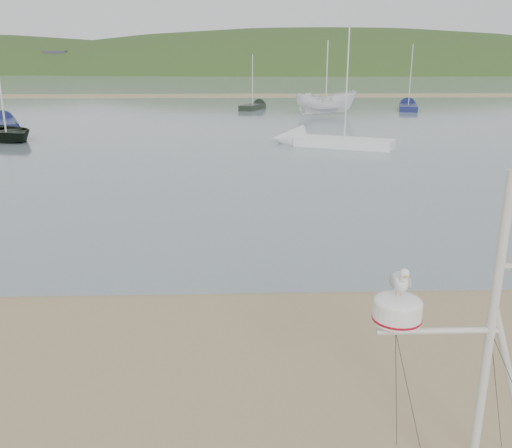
{
  "coord_description": "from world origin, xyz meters",
  "views": [
    {
      "loc": [
        1.79,
        -6.38,
        4.66
      ],
      "look_at": [
        2.04,
        1.0,
        2.42
      ],
      "focal_mm": 38.0,
      "sensor_mm": 36.0,
      "label": 1
    }
  ],
  "objects_px": {
    "boat_white": "(327,84)",
    "sailboat_blue_near": "(3,122)",
    "sailboat_dark_mid": "(257,106)",
    "sailboat_blue_far": "(408,106)",
    "boat_dark": "(1,97)",
    "mast_rig": "(474,425)",
    "sailboat_white_near": "(312,141)"
  },
  "relations": [
    {
      "from": "boat_white",
      "to": "sailboat_blue_far",
      "type": "height_order",
      "value": "sailboat_blue_far"
    },
    {
      "from": "sailboat_blue_far",
      "to": "mast_rig",
      "type": "bearing_deg",
      "value": -106.33
    },
    {
      "from": "sailboat_blue_far",
      "to": "sailboat_dark_mid",
      "type": "distance_m",
      "value": 15.14
    },
    {
      "from": "mast_rig",
      "to": "sailboat_dark_mid",
      "type": "xyz_separation_m",
      "value": [
        -0.39,
        50.94,
        -0.79
      ]
    },
    {
      "from": "sailboat_white_near",
      "to": "sailboat_blue_near",
      "type": "height_order",
      "value": "sailboat_white_near"
    },
    {
      "from": "sailboat_blue_near",
      "to": "sailboat_dark_mid",
      "type": "height_order",
      "value": "sailboat_blue_near"
    },
    {
      "from": "boat_dark",
      "to": "sailboat_blue_near",
      "type": "height_order",
      "value": "sailboat_blue_near"
    },
    {
      "from": "sailboat_white_near",
      "to": "mast_rig",
      "type": "bearing_deg",
      "value": -94.05
    },
    {
      "from": "sailboat_dark_mid",
      "to": "sailboat_blue_far",
      "type": "bearing_deg",
      "value": -2.48
    },
    {
      "from": "boat_white",
      "to": "sailboat_blue_near",
      "type": "xyz_separation_m",
      "value": [
        -25.24,
        -7.37,
        -2.43
      ]
    },
    {
      "from": "boat_white",
      "to": "sailboat_blue_far",
      "type": "relative_size",
      "value": 0.78
    },
    {
      "from": "sailboat_white_near",
      "to": "sailboat_blue_far",
      "type": "bearing_deg",
      "value": 61.96
    },
    {
      "from": "sailboat_blue_near",
      "to": "sailboat_blue_far",
      "type": "bearing_deg",
      "value": 21.48
    },
    {
      "from": "mast_rig",
      "to": "sailboat_dark_mid",
      "type": "height_order",
      "value": "sailboat_dark_mid"
    },
    {
      "from": "boat_dark",
      "to": "boat_white",
      "type": "height_order",
      "value": "boat_white"
    },
    {
      "from": "mast_rig",
      "to": "sailboat_blue_near",
      "type": "distance_m",
      "value": 41.7
    },
    {
      "from": "mast_rig",
      "to": "boat_dark",
      "type": "distance_m",
      "value": 33.01
    },
    {
      "from": "mast_rig",
      "to": "sailboat_dark_mid",
      "type": "distance_m",
      "value": 50.95
    },
    {
      "from": "boat_white",
      "to": "sailboat_blue_near",
      "type": "distance_m",
      "value": 26.4
    },
    {
      "from": "boat_white",
      "to": "sailboat_white_near",
      "type": "relative_size",
      "value": 0.76
    },
    {
      "from": "boat_dark",
      "to": "sailboat_blue_far",
      "type": "bearing_deg",
      "value": -7.32
    },
    {
      "from": "mast_rig",
      "to": "sailboat_blue_far",
      "type": "relative_size",
      "value": 0.66
    },
    {
      "from": "mast_rig",
      "to": "sailboat_dark_mid",
      "type": "bearing_deg",
      "value": 90.44
    },
    {
      "from": "boat_dark",
      "to": "sailboat_blue_far",
      "type": "xyz_separation_m",
      "value": [
        31.06,
        21.63,
        -2.31
      ]
    },
    {
      "from": "sailboat_blue_far",
      "to": "sailboat_blue_near",
      "type": "relative_size",
      "value": 1.02
    },
    {
      "from": "boat_dark",
      "to": "sailboat_white_near",
      "type": "height_order",
      "value": "sailboat_white_near"
    },
    {
      "from": "sailboat_blue_far",
      "to": "sailboat_white_near",
      "type": "bearing_deg",
      "value": -118.04
    },
    {
      "from": "boat_dark",
      "to": "boat_white",
      "type": "relative_size",
      "value": 0.96
    },
    {
      "from": "boat_white",
      "to": "boat_dark",
      "type": "bearing_deg",
      "value": 128.3
    },
    {
      "from": "sailboat_white_near",
      "to": "sailboat_blue_near",
      "type": "relative_size",
      "value": 1.04
    },
    {
      "from": "boat_dark",
      "to": "sailboat_dark_mid",
      "type": "bearing_deg",
      "value": 12.26
    },
    {
      "from": "boat_white",
      "to": "sailboat_blue_near",
      "type": "relative_size",
      "value": 0.79
    }
  ]
}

